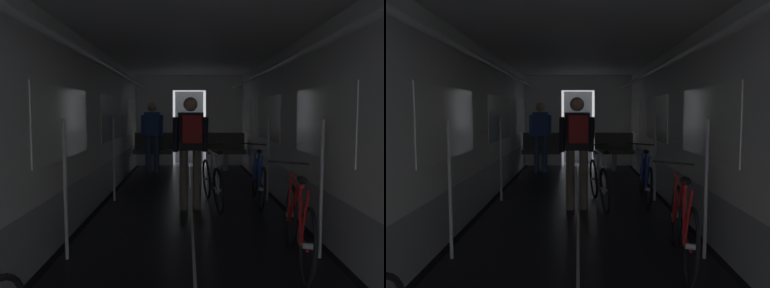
% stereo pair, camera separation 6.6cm
% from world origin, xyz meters
% --- Properties ---
extents(train_car_shell, '(3.14, 12.34, 2.57)m').
position_xyz_m(train_car_shell, '(-0.00, 3.60, 1.70)').
color(train_car_shell, black).
rests_on(train_car_shell, ground).
extents(bench_seat_far_left, '(0.98, 0.51, 0.95)m').
position_xyz_m(bench_seat_far_left, '(-0.90, 8.07, 0.57)').
color(bench_seat_far_left, gray).
rests_on(bench_seat_far_left, ground).
extents(bench_seat_far_right, '(0.98, 0.51, 0.95)m').
position_xyz_m(bench_seat_far_right, '(0.90, 8.07, 0.57)').
color(bench_seat_far_right, gray).
rests_on(bench_seat_far_right, ground).
extents(bicycle_red, '(0.44, 1.69, 0.95)m').
position_xyz_m(bicycle_red, '(1.01, 1.98, 0.38)').
color(bicycle_red, black).
rests_on(bicycle_red, ground).
extents(bicycle_blue, '(0.44, 1.69, 0.94)m').
position_xyz_m(bicycle_blue, '(1.07, 4.47, 0.38)').
color(bicycle_blue, black).
rests_on(bicycle_blue, ground).
extents(person_cyclist_aisle, '(0.55, 0.41, 1.69)m').
position_xyz_m(person_cyclist_aisle, '(-0.01, 4.08, 1.02)').
color(person_cyclist_aisle, brown).
rests_on(person_cyclist_aisle, ground).
extents(bicycle_white_in_aisle, '(0.44, 1.69, 0.94)m').
position_xyz_m(bicycle_white_in_aisle, '(0.33, 4.35, 0.38)').
color(bicycle_white_in_aisle, black).
rests_on(bicycle_white_in_aisle, ground).
extents(person_standing_near_bench, '(0.53, 0.23, 1.69)m').
position_xyz_m(person_standing_near_bench, '(-0.90, 7.70, 0.98)').
color(person_standing_near_bench, '#384C75').
rests_on(person_standing_near_bench, ground).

